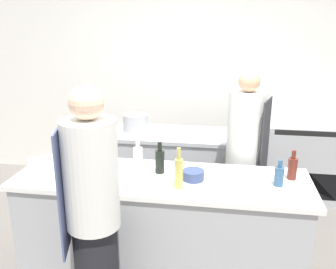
# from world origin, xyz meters

# --- Properties ---
(wall_back) EXTENTS (8.00, 0.06, 2.80)m
(wall_back) POSITION_xyz_m (0.00, 2.13, 1.40)
(wall_back) COLOR silver
(wall_back) RESTS_ON ground_plane
(prep_counter) EXTENTS (2.35, 0.73, 0.88)m
(prep_counter) POSITION_xyz_m (0.00, 0.00, 0.44)
(prep_counter) COLOR #A8AAAF
(prep_counter) RESTS_ON ground_plane
(pass_counter) EXTENTS (1.66, 0.67, 0.88)m
(pass_counter) POSITION_xyz_m (0.03, 1.22, 0.44)
(pass_counter) COLOR #A8AAAF
(pass_counter) RESTS_ON ground_plane
(oven_range) EXTENTS (0.91, 0.65, 0.92)m
(oven_range) POSITION_xyz_m (1.42, 1.75, 0.46)
(oven_range) COLOR #A8AAAF
(oven_range) RESTS_ON ground_plane
(chef_at_prep_near) EXTENTS (0.40, 0.38, 1.72)m
(chef_at_prep_near) POSITION_xyz_m (-0.34, -0.63, 0.87)
(chef_at_prep_near) COLOR black
(chef_at_prep_near) RESTS_ON ground_plane
(chef_at_stove) EXTENTS (0.39, 0.38, 1.66)m
(chef_at_stove) POSITION_xyz_m (0.68, 0.64, 0.83)
(chef_at_stove) COLOR black
(chef_at_stove) RESTS_ON ground_plane
(bottle_olive_oil) EXTENTS (0.06, 0.06, 0.32)m
(bottle_olive_oil) POSITION_xyz_m (0.16, -0.17, 1.01)
(bottle_olive_oil) COLOR #B2A84C
(bottle_olive_oil) RESTS_ON prep_counter
(bottle_vinegar) EXTENTS (0.08, 0.08, 0.19)m
(bottle_vinegar) POSITION_xyz_m (-0.26, 0.28, 0.96)
(bottle_vinegar) COLOR silver
(bottle_vinegar) RESTS_ON prep_counter
(bottle_wine) EXTENTS (0.08, 0.08, 0.26)m
(bottle_wine) POSITION_xyz_m (-0.03, 0.09, 0.99)
(bottle_wine) COLOR black
(bottle_wine) RESTS_ON prep_counter
(bottle_cooking_oil) EXTENTS (0.07, 0.07, 0.24)m
(bottle_cooking_oil) POSITION_xyz_m (1.02, 0.13, 0.98)
(bottle_cooking_oil) COLOR #5B2319
(bottle_cooking_oil) RESTS_ON prep_counter
(bottle_sauce) EXTENTS (0.07, 0.07, 0.21)m
(bottle_sauce) POSITION_xyz_m (0.90, -0.01, 0.97)
(bottle_sauce) COLOR #2D5175
(bottle_sauce) RESTS_ON prep_counter
(bowl_mixing_large) EXTENTS (0.17, 0.17, 0.08)m
(bowl_mixing_large) POSITION_xyz_m (0.26, -0.01, 0.92)
(bowl_mixing_large) COLOR navy
(bowl_mixing_large) RESTS_ON prep_counter
(bowl_prep_small) EXTENTS (0.18, 0.18, 0.05)m
(bowl_prep_small) POSITION_xyz_m (0.57, -0.08, 0.91)
(bowl_prep_small) COLOR #B7BABC
(bowl_prep_small) RESTS_ON prep_counter
(bowl_ceramic_blue) EXTENTS (0.20, 0.20, 0.08)m
(bowl_ceramic_blue) POSITION_xyz_m (-0.40, -0.01, 0.92)
(bowl_ceramic_blue) COLOR white
(bowl_ceramic_blue) RESTS_ON prep_counter
(cup) EXTENTS (0.10, 0.10, 0.10)m
(cup) POSITION_xyz_m (-1.07, -0.03, 0.94)
(cup) COLOR white
(cup) RESTS_ON prep_counter
(stockpot) EXTENTS (0.28, 0.28, 0.19)m
(stockpot) POSITION_xyz_m (-0.52, 1.25, 0.98)
(stockpot) COLOR #A8AAAF
(stockpot) RESTS_ON pass_counter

